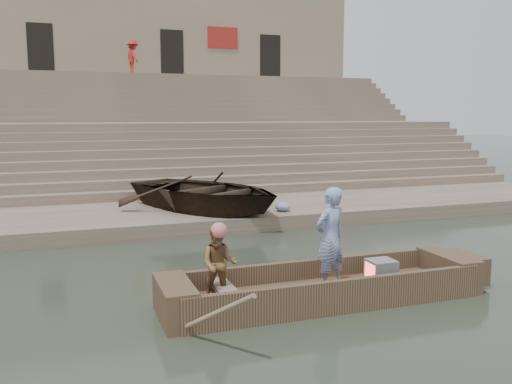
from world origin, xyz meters
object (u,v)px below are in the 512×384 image
standing_man (330,238)px  television (381,271)px  beached_rowboat (206,192)px  main_rowboat (324,295)px  pedestrian (133,57)px  rowing_man (219,264)px

standing_man → television: size_ratio=3.77×
standing_man → beached_rowboat: (-0.40, 7.03, -0.15)m
main_rowboat → standing_man: 0.98m
standing_man → beached_rowboat: bearing=-106.6°
standing_man → pedestrian: size_ratio=0.98×
beached_rowboat → pedestrian: pedestrian is taller
rowing_man → television: bearing=19.0°
beached_rowboat → standing_man: bearing=-117.7°
rowing_man → television: (2.94, -0.02, -0.40)m
rowing_man → pedestrian: pedestrian is taller
main_rowboat → television: (1.10, 0.00, 0.31)m
television → pedestrian: (-1.65, 21.41, 5.67)m
television → pedestrian: pedestrian is taller
main_rowboat → rowing_man: size_ratio=4.17×
main_rowboat → standing_man: standing_man is taller
rowing_man → main_rowboat: bearing=18.8°
beached_rowboat → pedestrian: (-0.25, 14.35, 5.15)m
rowing_man → pedestrian: bearing=105.9°
standing_man → television: standing_man is taller
television → beached_rowboat: (-1.39, 7.06, 0.52)m
main_rowboat → television: 1.14m
standing_man → pedestrian: bearing=-108.1°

